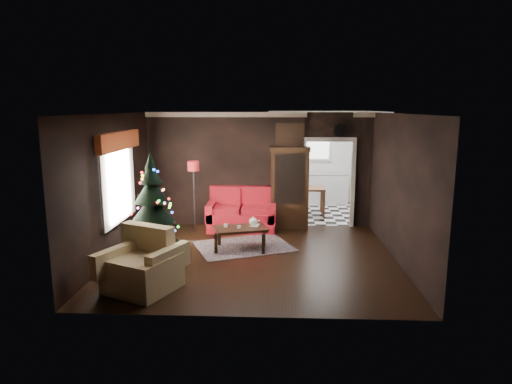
{
  "coord_description": "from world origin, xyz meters",
  "views": [
    {
      "loc": [
        0.42,
        -8.33,
        2.92
      ],
      "look_at": [
        0.0,
        0.9,
        1.15
      ],
      "focal_mm": 31.21,
      "sensor_mm": 36.0,
      "label": 1
    }
  ],
  "objects_px": {
    "loveseat": "(242,209)",
    "coffee_table": "(241,238)",
    "teapot": "(253,221)",
    "curio_cabinet": "(289,190)",
    "floor_lamp": "(194,198)",
    "armchair": "(142,263)",
    "christmas_tree": "(152,206)",
    "kitchen_table": "(311,201)",
    "wall_clock": "(340,130)"
  },
  "relations": [
    {
      "from": "coffee_table",
      "to": "teapot",
      "type": "xyz_separation_m",
      "value": [
        0.25,
        0.16,
        0.32
      ]
    },
    {
      "from": "floor_lamp",
      "to": "teapot",
      "type": "distance_m",
      "value": 1.86
    },
    {
      "from": "kitchen_table",
      "to": "floor_lamp",
      "type": "bearing_deg",
      "value": -146.9
    },
    {
      "from": "coffee_table",
      "to": "armchair",
      "type": "bearing_deg",
      "value": -123.84
    },
    {
      "from": "loveseat",
      "to": "armchair",
      "type": "relative_size",
      "value": 1.63
    },
    {
      "from": "christmas_tree",
      "to": "kitchen_table",
      "type": "distance_m",
      "value": 5.1
    },
    {
      "from": "armchair",
      "to": "loveseat",
      "type": "bearing_deg",
      "value": 94.7
    },
    {
      "from": "curio_cabinet",
      "to": "coffee_table",
      "type": "xyz_separation_m",
      "value": [
        -1.05,
        -1.77,
        -0.71
      ]
    },
    {
      "from": "curio_cabinet",
      "to": "teapot",
      "type": "xyz_separation_m",
      "value": [
        -0.8,
        -1.61,
        -0.38
      ]
    },
    {
      "from": "christmas_tree",
      "to": "kitchen_table",
      "type": "bearing_deg",
      "value": 48.32
    },
    {
      "from": "floor_lamp",
      "to": "kitchen_table",
      "type": "xyz_separation_m",
      "value": [
        2.89,
        1.89,
        -0.45
      ]
    },
    {
      "from": "loveseat",
      "to": "floor_lamp",
      "type": "height_order",
      "value": "floor_lamp"
    },
    {
      "from": "curio_cabinet",
      "to": "kitchen_table",
      "type": "relative_size",
      "value": 2.53
    },
    {
      "from": "coffee_table",
      "to": "kitchen_table",
      "type": "xyz_separation_m",
      "value": [
        1.7,
        3.2,
        0.13
      ]
    },
    {
      "from": "christmas_tree",
      "to": "armchair",
      "type": "distance_m",
      "value": 1.67
    },
    {
      "from": "teapot",
      "to": "wall_clock",
      "type": "height_order",
      "value": "wall_clock"
    },
    {
      "from": "floor_lamp",
      "to": "christmas_tree",
      "type": "distance_m",
      "value": 1.95
    },
    {
      "from": "floor_lamp",
      "to": "armchair",
      "type": "xyz_separation_m",
      "value": [
        -0.23,
        -3.43,
        -0.37
      ]
    },
    {
      "from": "curio_cabinet",
      "to": "kitchen_table",
      "type": "xyz_separation_m",
      "value": [
        0.65,
        1.43,
        -0.57
      ]
    },
    {
      "from": "christmas_tree",
      "to": "wall_clock",
      "type": "xyz_separation_m",
      "value": [
        3.91,
        2.52,
        1.33
      ]
    },
    {
      "from": "wall_clock",
      "to": "armchair",
      "type": "bearing_deg",
      "value": -132.08
    },
    {
      "from": "coffee_table",
      "to": "floor_lamp",
      "type": "bearing_deg",
      "value": 132.33
    },
    {
      "from": "teapot",
      "to": "armchair",
      "type": "bearing_deg",
      "value": -126.25
    },
    {
      "from": "loveseat",
      "to": "curio_cabinet",
      "type": "distance_m",
      "value": 1.25
    },
    {
      "from": "curio_cabinet",
      "to": "teapot",
      "type": "distance_m",
      "value": 1.84
    },
    {
      "from": "loveseat",
      "to": "christmas_tree",
      "type": "height_order",
      "value": "christmas_tree"
    },
    {
      "from": "armchair",
      "to": "coffee_table",
      "type": "xyz_separation_m",
      "value": [
        1.42,
        2.12,
        -0.22
      ]
    },
    {
      "from": "teapot",
      "to": "curio_cabinet",
      "type": "bearing_deg",
      "value": 63.53
    },
    {
      "from": "coffee_table",
      "to": "teapot",
      "type": "height_order",
      "value": "teapot"
    },
    {
      "from": "curio_cabinet",
      "to": "wall_clock",
      "type": "relative_size",
      "value": 5.94
    },
    {
      "from": "teapot",
      "to": "christmas_tree",
      "type": "bearing_deg",
      "value": -158.95
    },
    {
      "from": "armchair",
      "to": "wall_clock",
      "type": "height_order",
      "value": "wall_clock"
    },
    {
      "from": "loveseat",
      "to": "coffee_table",
      "type": "bearing_deg",
      "value": -86.32
    },
    {
      "from": "curio_cabinet",
      "to": "coffee_table",
      "type": "relative_size",
      "value": 1.83
    },
    {
      "from": "coffee_table",
      "to": "wall_clock",
      "type": "relative_size",
      "value": 3.24
    },
    {
      "from": "wall_clock",
      "to": "floor_lamp",
      "type": "bearing_deg",
      "value": -169.52
    },
    {
      "from": "loveseat",
      "to": "teapot",
      "type": "height_order",
      "value": "loveseat"
    },
    {
      "from": "loveseat",
      "to": "floor_lamp",
      "type": "bearing_deg",
      "value": -167.78
    },
    {
      "from": "teapot",
      "to": "kitchen_table",
      "type": "height_order",
      "value": "kitchen_table"
    },
    {
      "from": "christmas_tree",
      "to": "coffee_table",
      "type": "height_order",
      "value": "christmas_tree"
    },
    {
      "from": "christmas_tree",
      "to": "armchair",
      "type": "bearing_deg",
      "value": -81.21
    },
    {
      "from": "teapot",
      "to": "kitchen_table",
      "type": "bearing_deg",
      "value": 64.48
    },
    {
      "from": "floor_lamp",
      "to": "loveseat",
      "type": "bearing_deg",
      "value": 12.22
    },
    {
      "from": "loveseat",
      "to": "coffee_table",
      "type": "relative_size",
      "value": 1.64
    },
    {
      "from": "floor_lamp",
      "to": "teapot",
      "type": "height_order",
      "value": "floor_lamp"
    },
    {
      "from": "teapot",
      "to": "floor_lamp",
      "type": "bearing_deg",
      "value": 141.44
    },
    {
      "from": "armchair",
      "to": "teapot",
      "type": "bearing_deg",
      "value": 78.26
    },
    {
      "from": "wall_clock",
      "to": "kitchen_table",
      "type": "xyz_separation_m",
      "value": [
        -0.55,
        1.25,
        -2.0
      ]
    },
    {
      "from": "loveseat",
      "to": "wall_clock",
      "type": "height_order",
      "value": "wall_clock"
    },
    {
      "from": "coffee_table",
      "to": "wall_clock",
      "type": "distance_m",
      "value": 3.66
    }
  ]
}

